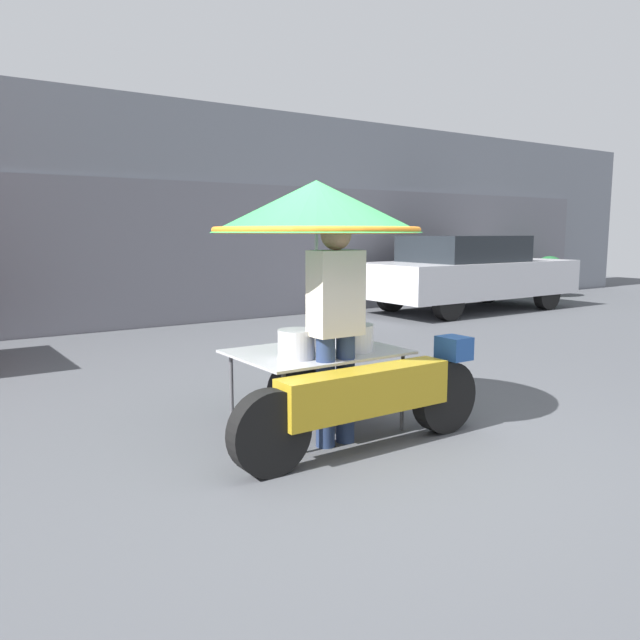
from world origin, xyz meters
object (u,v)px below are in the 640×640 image
object	(u,v)px
vendor_motorcycle_cart	(323,245)
vendor_person	(336,320)
potted_plant	(549,273)
parked_car	(469,272)

from	to	relation	value
vendor_motorcycle_cart	vendor_person	xyz separation A→B (m)	(-0.09, -0.29, -0.53)
potted_plant	parked_car	bearing A→B (deg)	-168.35
potted_plant	vendor_person	bearing A→B (deg)	-151.54
vendor_person	parked_car	world-z (taller)	vendor_person
parked_car	vendor_person	bearing A→B (deg)	-144.19
vendor_motorcycle_cart	potted_plant	xyz separation A→B (m)	(10.33, 5.36, -0.90)
vendor_motorcycle_cart	parked_car	world-z (taller)	vendor_motorcycle_cart
parked_car	potted_plant	world-z (taller)	parked_car
vendor_motorcycle_cart	vendor_person	bearing A→B (deg)	-107.38
vendor_person	vendor_motorcycle_cart	bearing A→B (deg)	72.62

